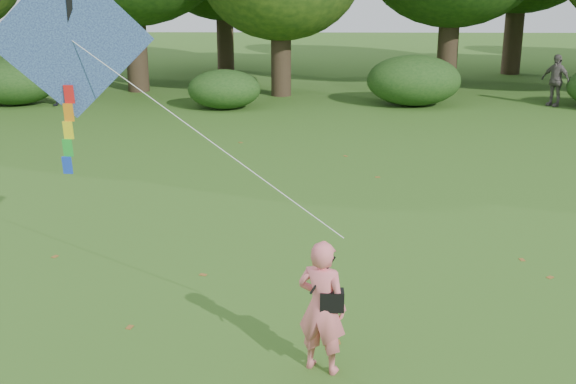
{
  "coord_description": "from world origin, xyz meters",
  "views": [
    {
      "loc": [
        -1.17,
        -9.03,
        4.93
      ],
      "look_at": [
        -1.38,
        2.0,
        1.5
      ],
      "focal_mm": 45.0,
      "sensor_mm": 36.0,
      "label": 1
    }
  ],
  "objects_px": {
    "bystander_left": "(62,84)",
    "flying_kite": "(71,44)",
    "bystander_right": "(555,80)",
    "man_kite_flyer": "(322,307)"
  },
  "relations": [
    {
      "from": "man_kite_flyer",
      "to": "flying_kite",
      "type": "bearing_deg",
      "value": -3.75
    },
    {
      "from": "bystander_left",
      "to": "man_kite_flyer",
      "type": "bearing_deg",
      "value": -72.81
    },
    {
      "from": "man_kite_flyer",
      "to": "bystander_right",
      "type": "height_order",
      "value": "bystander_right"
    },
    {
      "from": "bystander_right",
      "to": "flying_kite",
      "type": "distance_m",
      "value": 21.26
    },
    {
      "from": "bystander_left",
      "to": "flying_kite",
      "type": "xyz_separation_m",
      "value": [
        5.69,
        -16.46,
        3.09
      ]
    },
    {
      "from": "bystander_right",
      "to": "flying_kite",
      "type": "height_order",
      "value": "flying_kite"
    },
    {
      "from": "bystander_left",
      "to": "bystander_right",
      "type": "height_order",
      "value": "bystander_right"
    },
    {
      "from": "flying_kite",
      "to": "bystander_right",
      "type": "bearing_deg",
      "value": 53.26
    },
    {
      "from": "bystander_left",
      "to": "bystander_right",
      "type": "bearing_deg",
      "value": -8.04
    },
    {
      "from": "bystander_right",
      "to": "flying_kite",
      "type": "bearing_deg",
      "value": -76.86
    }
  ]
}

